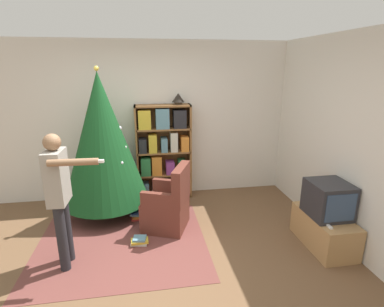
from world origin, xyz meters
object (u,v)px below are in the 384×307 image
(television, at_px, (328,199))
(armchair, at_px, (168,206))
(bookshelf, at_px, (163,153))
(christmas_tree, at_px, (102,139))
(table_lamp, at_px, (178,98))
(standing_person, at_px, (60,191))

(television, bearing_deg, armchair, 158.20)
(bookshelf, relative_size, christmas_tree, 0.73)
(christmas_tree, relative_size, armchair, 2.39)
(television, relative_size, table_lamp, 2.43)
(television, relative_size, standing_person, 0.32)
(television, xyz_separation_m, standing_person, (-3.10, 0.13, 0.27))
(bookshelf, distance_m, armchair, 1.15)
(armchair, height_order, standing_person, standing_person)
(armchair, bearing_deg, table_lamp, -173.28)
(television, xyz_separation_m, christmas_tree, (-2.78, 1.35, 0.54))
(armchair, bearing_deg, bookshelf, -159.43)
(christmas_tree, height_order, table_lamp, christmas_tree)
(christmas_tree, height_order, standing_person, christmas_tree)
(television, relative_size, christmas_tree, 0.22)
(standing_person, distance_m, table_lamp, 2.38)
(bookshelf, height_order, standing_person, bookshelf)
(standing_person, bearing_deg, armchair, 119.87)
(television, height_order, christmas_tree, christmas_tree)
(bookshelf, distance_m, television, 2.60)
(bookshelf, bearing_deg, armchair, -91.16)
(bookshelf, xyz_separation_m, armchair, (-0.02, -1.05, -0.47))
(television, distance_m, armchair, 2.06)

